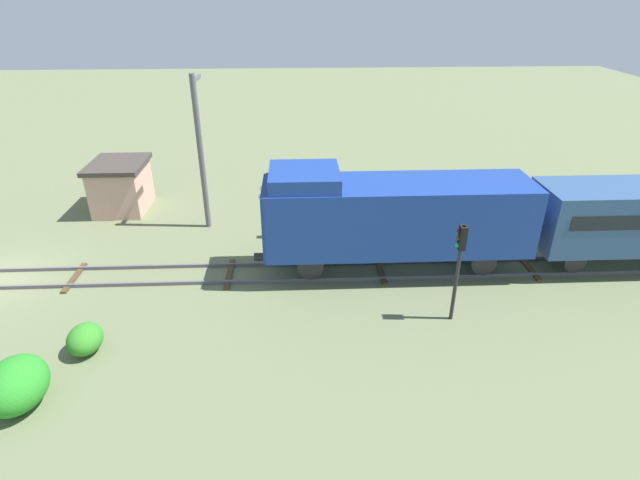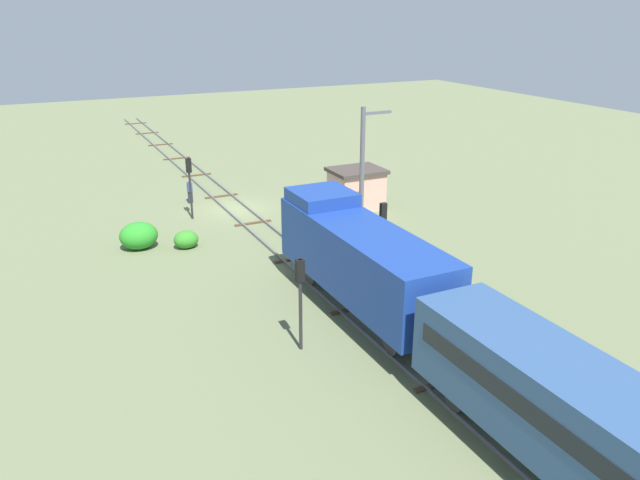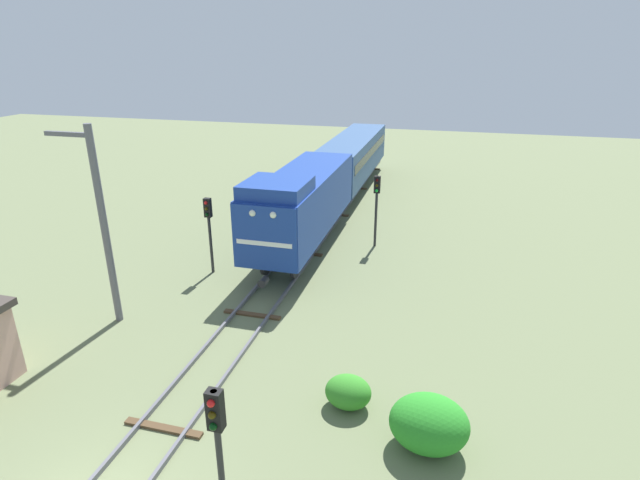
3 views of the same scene
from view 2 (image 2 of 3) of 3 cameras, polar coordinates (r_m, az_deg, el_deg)
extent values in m
plane|color=#66704C|center=(42.82, -7.67, 2.80)|extent=(119.71, 119.71, 0.00)
cube|color=#595960|center=(43.01, -6.77, 3.03)|extent=(0.10, 79.81, 0.16)
cube|color=#595960|center=(42.59, -8.59, 2.77)|extent=(0.10, 79.81, 0.16)
cube|color=#4C3823|center=(77.54, -16.50, 10.18)|extent=(2.40, 0.24, 0.09)
cube|color=#4C3823|center=(71.09, -15.52, 9.39)|extent=(2.40, 0.24, 0.09)
cube|color=#4C3823|center=(64.67, -14.36, 8.44)|extent=(2.40, 0.24, 0.09)
cube|color=#4C3823|center=(58.31, -12.95, 7.28)|extent=(2.40, 0.24, 0.09)
cube|color=#4C3823|center=(52.03, -11.21, 5.83)|extent=(2.40, 0.24, 0.09)
cube|color=#4C3823|center=(45.84, -9.01, 3.98)|extent=(2.40, 0.24, 0.09)
cube|color=#4C3823|center=(39.81, -6.14, 1.56)|extent=(2.40, 0.24, 0.09)
cube|color=#4C3823|center=(34.01, -2.29, -1.72)|extent=(2.40, 0.24, 0.09)
cube|color=#4C3823|center=(28.58, 3.12, -6.28)|extent=(2.40, 0.24, 0.09)
cube|color=#4C3823|center=(23.77, 11.06, -12.71)|extent=(2.40, 0.24, 0.09)
cube|color=navy|center=(27.01, 3.82, -1.73)|extent=(2.90, 11.00, 2.90)
cube|color=navy|center=(29.68, 0.19, 3.97)|extent=(2.75, 2.80, 0.60)
cube|color=navy|center=(31.63, -1.13, 1.70)|extent=(2.84, 0.10, 2.84)
cube|color=white|center=(31.73, -1.16, 1.38)|extent=(2.46, 0.06, 0.20)
sphere|color=white|center=(31.52, -0.44, 3.74)|extent=(0.28, 0.28, 0.28)
sphere|color=white|center=(31.16, -1.93, 3.53)|extent=(0.28, 0.28, 0.28)
cylinder|color=#262628|center=(32.53, -1.33, -1.23)|extent=(0.36, 0.50, 0.36)
cylinder|color=#262628|center=(31.10, 1.54, -2.59)|extent=(0.18, 1.10, 1.10)
cylinder|color=#262628|center=(30.51, -0.87, -3.06)|extent=(0.18, 1.10, 1.10)
cylinder|color=#262628|center=(25.43, 9.29, -8.48)|extent=(0.18, 1.10, 1.10)
cylinder|color=#262628|center=(24.71, 6.51, -9.24)|extent=(0.18, 1.10, 1.10)
cube|color=#2D4C7A|center=(18.41, 25.18, -16.35)|extent=(2.80, 14.00, 2.70)
cube|color=black|center=(18.22, 25.35, -15.46)|extent=(2.84, 12.88, 0.64)
cylinder|color=#262628|center=(22.82, 15.13, -12.86)|extent=(0.16, 0.96, 0.96)
cylinder|color=#262628|center=(22.02, 12.19, -13.93)|extent=(0.16, 0.96, 0.96)
cylinder|color=#262628|center=(40.79, -11.77, 4.58)|extent=(0.14, 0.14, 4.00)
cube|color=black|center=(40.40, -11.93, 6.69)|extent=(0.32, 0.24, 0.90)
sphere|color=red|center=(40.47, -12.01, 7.10)|extent=(0.16, 0.16, 0.16)
sphere|color=#3C3306|center=(40.53, -11.98, 6.71)|extent=(0.16, 0.16, 0.16)
sphere|color=black|center=(40.60, -11.95, 6.33)|extent=(0.16, 0.16, 0.16)
cylinder|color=#262628|center=(32.01, 5.71, 0.21)|extent=(0.14, 0.14, 3.71)
cube|color=black|center=(31.56, 5.80, 2.60)|extent=(0.32, 0.24, 0.90)
sphere|color=red|center=(31.59, 5.69, 3.14)|extent=(0.16, 0.16, 0.16)
sphere|color=#3C3306|center=(31.67, 5.67, 2.65)|extent=(0.16, 0.16, 0.16)
sphere|color=black|center=(31.76, 5.65, 2.17)|extent=(0.16, 0.16, 0.16)
cylinder|color=#262628|center=(24.59, -1.80, -6.00)|extent=(0.14, 0.14, 3.89)
cube|color=black|center=(23.95, -1.84, -2.80)|extent=(0.32, 0.24, 0.90)
sphere|color=#390606|center=(23.97, -1.98, -2.09)|extent=(0.16, 0.16, 0.16)
sphere|color=#3C3306|center=(24.08, -1.97, -2.70)|extent=(0.16, 0.16, 0.16)
sphere|color=green|center=(24.19, -1.97, -3.31)|extent=(0.16, 0.16, 0.16)
cylinder|color=#262B38|center=(44.65, -11.64, 3.87)|extent=(0.15, 0.15, 0.85)
cylinder|color=#262B38|center=(44.60, -11.89, 3.83)|extent=(0.15, 0.15, 0.85)
cylinder|color=#33478C|center=(44.42, -11.83, 4.76)|extent=(0.38, 0.38, 0.62)
sphere|color=tan|center=(44.31, -11.87, 5.29)|extent=(0.23, 0.23, 0.23)
cylinder|color=#595960|center=(36.34, 3.85, 6.05)|extent=(0.28, 0.28, 7.71)
cube|color=#595960|center=(36.08, 5.25, 11.51)|extent=(1.80, 0.16, 0.16)
cube|color=#D19E8C|center=(42.46, 3.34, 4.56)|extent=(3.20, 2.60, 2.50)
cube|color=#3F3833|center=(42.10, 3.38, 6.35)|extent=(3.50, 2.90, 0.24)
cube|color=#2D2319|center=(43.65, 2.49, 4.62)|extent=(0.80, 0.06, 1.90)
ellipsoid|color=#298A26|center=(36.72, -16.25, 0.38)|extent=(2.14, 1.75, 1.56)
ellipsoid|color=#328426|center=(36.26, -12.14, 0.05)|extent=(1.41, 1.15, 1.02)
camera|label=1|loc=(26.60, -40.70, 12.32)|focal=28.00mm
camera|label=3|loc=(45.65, -19.99, 15.99)|focal=28.00mm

